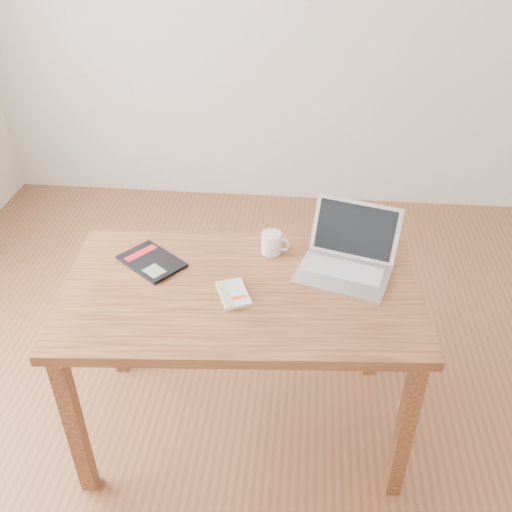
# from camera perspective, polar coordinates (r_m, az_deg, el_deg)

# --- Properties ---
(room) EXTENTS (4.04, 4.04, 2.70)m
(room) POSITION_cam_1_polar(r_m,az_deg,el_deg) (1.83, -1.37, 13.22)
(room) COLOR brown
(room) RESTS_ON ground
(desk) EXTENTS (1.35, 0.84, 0.75)m
(desk) POSITION_cam_1_polar(r_m,az_deg,el_deg) (2.14, -1.50, -5.02)
(desk) COLOR brown
(desk) RESTS_ON ground
(white_guidebook) EXTENTS (0.15, 0.18, 0.01)m
(white_guidebook) POSITION_cam_1_polar(r_m,az_deg,el_deg) (2.04, -2.28, -3.78)
(white_guidebook) COLOR silver
(white_guidebook) RESTS_ON desk
(black_guidebook) EXTENTS (0.29, 0.28, 0.01)m
(black_guidebook) POSITION_cam_1_polar(r_m,az_deg,el_deg) (2.24, -10.40, -0.54)
(black_guidebook) COLOR black
(black_guidebook) RESTS_ON desk
(laptop) EXTENTS (0.41, 0.40, 0.22)m
(laptop) POSITION_cam_1_polar(r_m,az_deg,el_deg) (2.17, 9.10, -0.26)
(laptop) COLOR silver
(laptop) RESTS_ON desk
(coffee_mug) EXTENTS (0.11, 0.08, 0.09)m
(coffee_mug) POSITION_cam_1_polar(r_m,az_deg,el_deg) (2.24, 1.62, 1.35)
(coffee_mug) COLOR white
(coffee_mug) RESTS_ON desk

